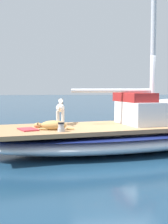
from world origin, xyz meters
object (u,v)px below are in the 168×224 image
dog_white (60,109)px  deck_towel (28,129)px  sailboat_main (122,137)px  deck_winch (61,127)px  dog_tan (52,125)px

dog_white → deck_towel: (1.01, -0.79, -0.41)m
sailboat_main → deck_towel: deck_towel is taller
deck_winch → deck_towel: bearing=-116.2°
sailboat_main → dog_tan: 2.02m
deck_towel → dog_tan: bearing=85.4°
dog_tan → dog_white: size_ratio=1.01×
dog_tan → deck_towel: bearing=-94.6°
dog_tan → deck_winch: (0.33, 0.19, -0.01)m
dog_white → deck_towel: dog_white is taller
dog_white → deck_winch: bearing=-1.5°
deck_towel → deck_winch: bearing=63.8°
deck_winch → deck_towel: (-0.37, -0.76, -0.08)m
dog_tan → dog_white: bearing=167.6°
dog_white → deck_towel: bearing=-38.2°
dog_tan → deck_winch: bearing=30.8°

